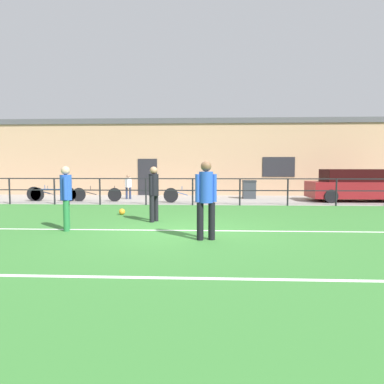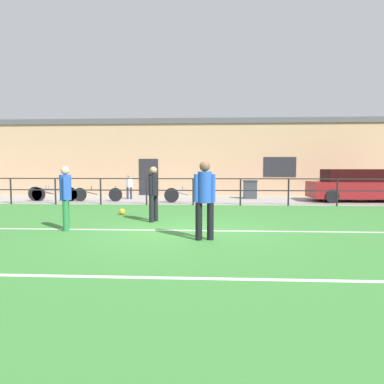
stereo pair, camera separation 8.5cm
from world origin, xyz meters
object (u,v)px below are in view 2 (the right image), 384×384
at_px(bicycle_parked_0, 52,194).
at_px(soccer_ball_match, 122,212).
at_px(bicycle_parked_1, 54,194).
at_px(bicycle_parked_2, 189,195).
at_px(player_goalkeeper, 153,190).
at_px(spectator_child, 129,185).
at_px(player_striker, 205,195).
at_px(trash_bin_0, 250,189).
at_px(bicycle_parked_3, 98,194).
at_px(player_winger, 66,194).
at_px(parked_car_red, 357,186).

bearing_deg(bicycle_parked_0, soccer_ball_match, -43.88).
bearing_deg(bicycle_parked_1, bicycle_parked_0, -180.00).
distance_m(soccer_ball_match, bicycle_parked_2, 4.43).
xyz_separation_m(player_goalkeeper, spectator_child, (-2.42, 7.06, -0.21)).
relative_size(spectator_child, bicycle_parked_0, 0.53).
distance_m(player_striker, bicycle_parked_0, 11.03).
bearing_deg(player_goalkeeper, soccer_ball_match, 63.82).
height_order(spectator_child, bicycle_parked_0, spectator_child).
bearing_deg(player_striker, bicycle_parked_0, 120.79).
bearing_deg(player_goalkeeper, trash_bin_0, -4.74).
xyz_separation_m(bicycle_parked_1, bicycle_parked_3, (2.06, -0.00, -0.00)).
height_order(player_striker, bicycle_parked_3, player_striker).
distance_m(bicycle_parked_1, trash_bin_0, 9.54).
distance_m(player_winger, soccer_ball_match, 3.13).
distance_m(soccer_ball_match, bicycle_parked_1, 6.11).
distance_m(player_goalkeeper, soccer_ball_match, 2.12).
relative_size(player_winger, bicycle_parked_0, 0.70).
distance_m(player_striker, player_winger, 3.68).
xyz_separation_m(bicycle_parked_2, trash_bin_0, (3.00, 2.22, 0.13)).
bearing_deg(bicycle_parked_1, bicycle_parked_3, -0.00).
relative_size(soccer_ball_match, bicycle_parked_0, 0.09).
bearing_deg(soccer_ball_match, spectator_child, 101.04).
relative_size(player_winger, soccer_ball_match, 7.77).
bearing_deg(parked_car_red, soccer_ball_match, -152.99).
relative_size(player_striker, spectator_child, 1.42).
bearing_deg(trash_bin_0, player_winger, -122.00).
distance_m(bicycle_parked_0, bicycle_parked_1, 0.12).
distance_m(player_goalkeeper, player_striker, 2.93).
bearing_deg(bicycle_parked_0, bicycle_parked_3, 0.00).
bearing_deg(bicycle_parked_3, parked_car_red, 3.42).
distance_m(bicycle_parked_3, trash_bin_0, 7.53).
relative_size(player_striker, bicycle_parked_3, 0.75).
height_order(spectator_child, trash_bin_0, spectator_child).
distance_m(bicycle_parked_0, bicycle_parked_3, 2.18).
relative_size(soccer_ball_match, trash_bin_0, 0.22).
xyz_separation_m(player_goalkeeper, trash_bin_0, (3.69, 7.59, -0.43)).
relative_size(parked_car_red, bicycle_parked_3, 1.88).
bearing_deg(spectator_child, trash_bin_0, -168.63).
distance_m(bicycle_parked_1, bicycle_parked_3, 2.06).
relative_size(player_winger, bicycle_parked_1, 0.75).
height_order(spectator_child, bicycle_parked_2, spectator_child).
distance_m(parked_car_red, trash_bin_0, 4.97).
bearing_deg(bicycle_parked_0, trash_bin_0, 11.14).
xyz_separation_m(soccer_ball_match, spectator_child, (-1.10, 5.63, 0.61)).
bearing_deg(player_winger, bicycle_parked_1, 8.62).
height_order(parked_car_red, bicycle_parked_2, parked_car_red).
height_order(spectator_child, bicycle_parked_1, spectator_child).
relative_size(player_striker, parked_car_red, 0.40).
xyz_separation_m(player_striker, bicycle_parked_1, (-7.22, 8.22, -0.63)).
bearing_deg(trash_bin_0, player_goalkeeper, -115.90).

